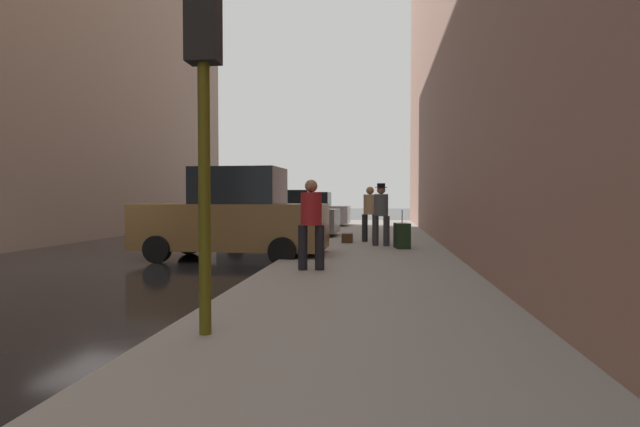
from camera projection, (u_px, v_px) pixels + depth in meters
The scene contains 12 objects.
ground_plane at pixel (106, 264), 11.43m from camera, with size 120.00×120.00×0.00m, color black.
sidewalk at pixel (369, 265), 10.69m from camera, with size 4.00×40.00×0.15m, color gray.
parked_bronze_suv at pixel (233, 217), 12.24m from camera, with size 4.66×2.17×2.25m.
parked_gray_coupe at pixel (281, 216), 18.14m from camera, with size 4.25×2.16×1.79m.
parked_silver_sedan at pixel (307, 211), 24.57m from camera, with size 4.23×2.11×1.79m.
fire_hydrant at pixel (311, 237), 12.97m from camera, with size 0.42×0.22×0.70m.
traffic_light at pixel (204, 73), 4.93m from camera, with size 0.32×0.32×3.60m.
pedestrian_with_beanie at pixel (381, 211), 14.13m from camera, with size 0.53×0.49×1.78m.
pedestrian_in_red_jacket at pixel (311, 220), 9.42m from camera, with size 0.52×0.46×1.71m.
pedestrian_in_tan_coat at pixel (370, 211), 15.46m from camera, with size 0.52×0.44×1.71m.
rolling_suitcase at pixel (402, 236), 13.50m from camera, with size 0.45×0.62×1.04m.
duffel_bag at pixel (347, 238), 15.20m from camera, with size 0.32×0.44×0.28m.
Camera 1 is at (6.25, -10.70, 1.52)m, focal length 28.00 mm.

